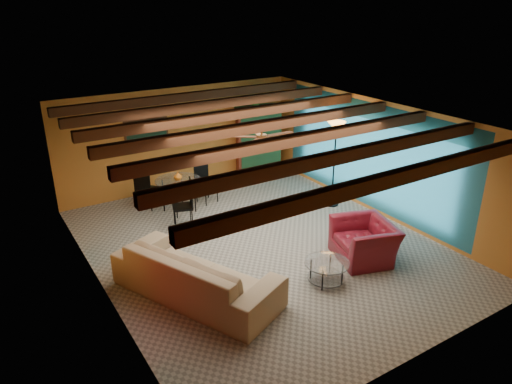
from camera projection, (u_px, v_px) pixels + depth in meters
room at (258, 136)px, 9.21m from camera, size 6.52×8.01×2.71m
sofa at (196, 274)px, 8.21m from camera, size 2.29×3.23×0.88m
armchair at (364, 241)px, 9.40m from camera, size 1.35×1.45×0.78m
coffee_table at (326, 272)px, 8.69m from camera, size 0.93×0.93×0.42m
dining_table at (179, 190)px, 11.39m from camera, size 2.58×2.58×1.14m
armoire at (256, 142)px, 13.63m from camera, size 1.23×0.87×1.96m
floor_lamp at (334, 164)px, 11.59m from camera, size 0.50×0.50×2.14m
ceiling_fan at (262, 137)px, 9.12m from camera, size 1.50×1.50×0.44m
painting at (147, 133)px, 12.05m from camera, size 1.05×0.03×0.65m
potted_plant at (256, 100)px, 13.17m from camera, size 0.45×0.41×0.44m
vase at (177, 163)px, 11.14m from camera, size 0.21×0.21×0.20m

